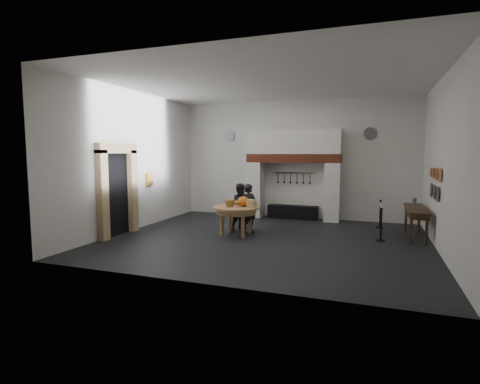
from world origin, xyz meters
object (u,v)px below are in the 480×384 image
(visitor_near, at_px, (249,209))
(barrier_post_near, at_px, (381,225))
(side_table, at_px, (416,209))
(visitor_far, at_px, (241,207))
(iron_range, at_px, (293,212))
(work_table, at_px, (236,208))
(barrier_post_far, at_px, (380,215))

(visitor_near, xyz_separation_m, barrier_post_near, (3.88, 0.28, -0.33))
(visitor_near, distance_m, side_table, 4.96)
(visitor_far, bearing_deg, iron_range, 5.69)
(visitor_far, bearing_deg, side_table, -53.87)
(work_table, bearing_deg, visitor_near, 47.73)
(iron_range, height_order, side_table, side_table)
(visitor_near, distance_m, visitor_far, 0.57)
(work_table, xyz_separation_m, visitor_near, (0.31, 0.34, -0.06))
(work_table, relative_size, visitor_near, 0.92)
(iron_range, distance_m, work_table, 3.63)
(side_table, xyz_separation_m, barrier_post_far, (-0.97, 1.22, -0.42))
(work_table, xyz_separation_m, side_table, (5.16, 1.41, 0.03))
(visitor_near, bearing_deg, side_table, -48.90)
(visitor_near, height_order, side_table, visitor_near)
(visitor_far, xyz_separation_m, side_table, (5.25, 0.67, 0.11))
(visitor_near, xyz_separation_m, barrier_post_far, (3.88, 2.28, -0.33))
(visitor_near, xyz_separation_m, side_table, (4.85, 1.07, 0.09))
(work_table, relative_size, barrier_post_far, 1.58)
(work_table, height_order, visitor_far, visitor_far)
(iron_range, xyz_separation_m, barrier_post_far, (3.13, -0.79, 0.20))
(barrier_post_near, xyz_separation_m, barrier_post_far, (0.00, 2.00, 0.00))
(side_table, relative_size, barrier_post_far, 2.44)
(barrier_post_near, relative_size, barrier_post_far, 1.00)
(side_table, bearing_deg, barrier_post_far, 128.57)
(iron_range, xyz_separation_m, visitor_near, (-0.75, -3.08, 0.53))
(visitor_near, distance_m, barrier_post_far, 4.51)
(work_table, distance_m, visitor_near, 0.47)
(iron_range, xyz_separation_m, side_table, (4.10, -2.01, 0.62))
(work_table, relative_size, visitor_far, 0.93)
(work_table, xyz_separation_m, barrier_post_far, (4.19, 2.63, -0.39))
(visitor_far, relative_size, barrier_post_far, 1.70)
(work_table, xyz_separation_m, barrier_post_near, (4.19, 0.63, -0.39))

